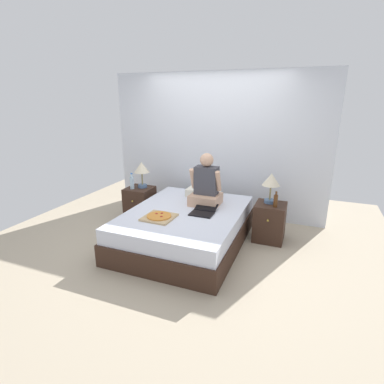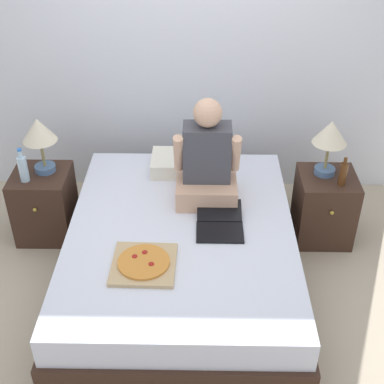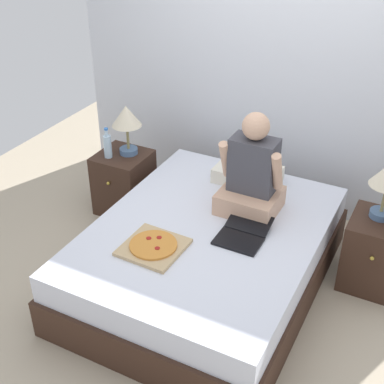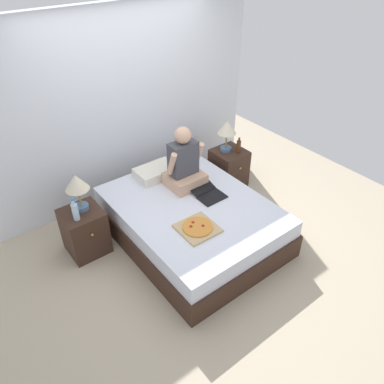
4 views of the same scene
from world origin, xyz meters
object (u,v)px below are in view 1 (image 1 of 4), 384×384
(bed, at_px, (186,227))
(lamp_on_right_nightstand, at_px, (271,182))
(lamp_on_left_nightstand, at_px, (142,169))
(water_bottle, at_px, (132,183))
(person_seated, at_px, (206,186))
(nightstand_left, at_px, (140,203))
(beer_bottle, at_px, (276,201))
(pizza_box, at_px, (159,217))
(nightstand_right, at_px, (269,222))
(laptop, at_px, (203,212))

(bed, bearing_deg, lamp_on_right_nightstand, 29.93)
(lamp_on_left_nightstand, distance_m, water_bottle, 0.28)
(lamp_on_right_nightstand, relative_size, person_seated, 0.58)
(lamp_on_right_nightstand, xyz_separation_m, person_seated, (-0.92, -0.25, -0.10))
(nightstand_left, bearing_deg, lamp_on_left_nightstand, 51.37)
(water_bottle, xyz_separation_m, beer_bottle, (2.39, -0.01, -0.02))
(lamp_on_left_nightstand, height_order, water_bottle, lamp_on_left_nightstand)
(lamp_on_right_nightstand, bearing_deg, pizza_box, -142.17)
(lamp_on_left_nightstand, distance_m, pizza_box, 1.38)
(lamp_on_left_nightstand, bearing_deg, nightstand_right, -1.30)
(beer_bottle, bearing_deg, person_seated, -174.57)
(nightstand_left, relative_size, laptop, 1.37)
(lamp_on_right_nightstand, xyz_separation_m, beer_bottle, (0.10, -0.15, -0.23))
(bed, relative_size, beer_bottle, 9.04)
(lamp_on_left_nightstand, height_order, pizza_box, lamp_on_left_nightstand)
(laptop, bearing_deg, lamp_on_left_nightstand, 155.37)
(bed, xyz_separation_m, water_bottle, (-1.20, 0.49, 0.43))
(bed, distance_m, nightstand_left, 1.26)
(lamp_on_right_nightstand, height_order, laptop, lamp_on_right_nightstand)
(beer_bottle, height_order, pizza_box, beer_bottle)
(lamp_on_right_nightstand, xyz_separation_m, laptop, (-0.83, -0.62, -0.36))
(lamp_on_right_nightstand, height_order, pizza_box, lamp_on_right_nightstand)
(water_bottle, distance_m, person_seated, 1.39)
(bed, height_order, person_seated, person_seated)
(nightstand_right, relative_size, person_seated, 0.73)
(beer_bottle, height_order, person_seated, person_seated)
(person_seated, bearing_deg, nightstand_left, 171.38)
(lamp_on_left_nightstand, distance_m, beer_bottle, 2.29)
(bed, distance_m, nightstand_right, 1.26)
(lamp_on_left_nightstand, relative_size, nightstand_right, 0.79)
(bed, bearing_deg, lamp_on_left_nightstand, 149.84)
(laptop, relative_size, pizza_box, 1.01)
(water_bottle, distance_m, nightstand_right, 2.36)
(lamp_on_left_nightstand, bearing_deg, bed, -30.16)
(nightstand_left, height_order, nightstand_right, same)
(bed, xyz_separation_m, lamp_on_right_nightstand, (1.09, 0.63, 0.64))
(nightstand_right, xyz_separation_m, laptop, (-0.86, -0.57, 0.25))
(nightstand_left, bearing_deg, pizza_box, -47.09)
(lamp_on_left_nightstand, relative_size, beer_bottle, 1.96)
(beer_bottle, bearing_deg, nightstand_right, 125.01)
(nightstand_right, relative_size, lamp_on_right_nightstand, 1.27)
(lamp_on_right_nightstand, bearing_deg, laptop, -143.20)
(person_seated, xyz_separation_m, laptop, (0.09, -0.37, -0.27))
(laptop, bearing_deg, nightstand_left, 157.75)
(beer_bottle, height_order, laptop, beer_bottle)
(bed, relative_size, lamp_on_left_nightstand, 4.62)
(bed, relative_size, nightstand_right, 3.65)
(water_bottle, bearing_deg, lamp_on_right_nightstand, 3.49)
(lamp_on_right_nightstand, distance_m, pizza_box, 1.70)
(nightstand_left, height_order, person_seated, person_seated)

